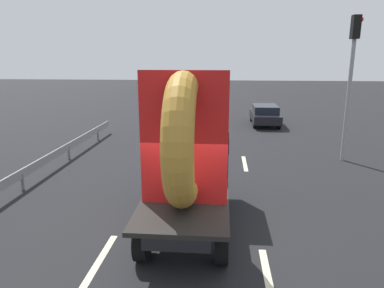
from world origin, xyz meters
name	(u,v)px	position (x,y,z in m)	size (l,w,h in m)	color
ground_plane	(189,244)	(0.00, 0.00, 0.00)	(120.00, 120.00, 0.00)	black
flatbed_truck	(190,155)	(-0.09, 1.14, 1.85)	(2.02, 5.12, 4.04)	black
distant_sedan	(265,114)	(3.47, 15.49, 0.69)	(1.68, 3.92, 1.28)	black
traffic_light	(351,69)	(5.87, 7.53, 3.83)	(0.42, 0.36, 5.88)	gray
guardrail	(48,159)	(-5.83, 4.86, 0.53)	(0.10, 14.63, 0.71)	gray
lane_dash_left_near	(93,271)	(-1.88, -1.27, 0.00)	(2.98, 0.16, 0.01)	beige
lane_dash_left_far	(159,162)	(-1.88, 6.56, 0.00)	(2.73, 0.16, 0.01)	beige
lane_dash_right_far	(245,163)	(1.69, 6.68, 0.00)	(2.14, 0.16, 0.01)	beige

